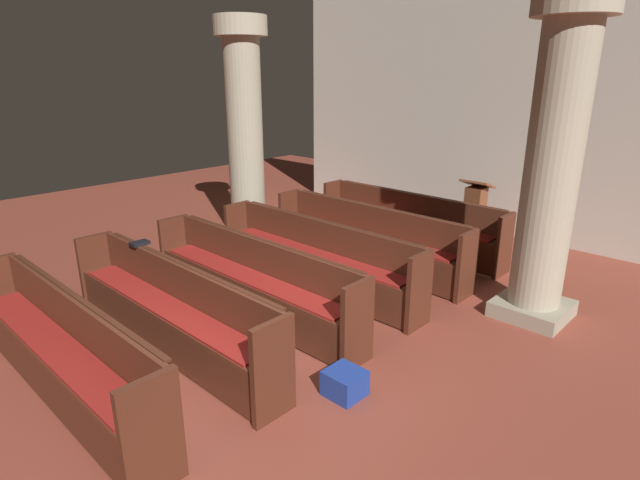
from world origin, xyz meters
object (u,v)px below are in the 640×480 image
pillar_aisle_side (554,159)px  pillar_far_side (245,129)px  pew_row_0 (408,220)px  pew_row_1 (366,235)px  pew_row_2 (315,254)px  pew_row_3 (251,277)px  pew_row_4 (169,306)px  kneeler_box_blue (345,383)px  pew_row_5 (59,346)px  lectern (474,217)px  hymn_book (140,243)px

pillar_aisle_side → pillar_far_side: (-4.77, -0.38, 0.00)m
pew_row_0 → pew_row_1: bearing=-90.0°
pew_row_2 → pew_row_3: size_ratio=1.00×
pew_row_1 → pillar_aisle_side: 2.77m
pew_row_4 → kneeler_box_blue: pew_row_4 is taller
pew_row_4 → pillar_aisle_side: (2.41, 3.32, 1.37)m
pew_row_3 → pew_row_5: bearing=-90.0°
lectern → kneeler_box_blue: (1.21, -4.68, -0.34)m
pillar_far_side → kneeler_box_blue: (4.18, -2.31, -1.73)m
pew_row_3 → pew_row_4: 1.07m
pew_row_1 → kneeler_box_blue: (1.82, -2.58, -0.37)m
pew_row_2 → hymn_book: (-0.87, -1.94, 0.42)m
pillar_aisle_side → kneeler_box_blue: size_ratio=11.00×
pew_row_1 → pillar_far_side: 2.74m
pew_row_3 → hymn_book: (-0.87, -0.87, 0.42)m
pew_row_1 → pew_row_4: 3.21m
pew_row_0 → pew_row_3: 3.21m
pew_row_1 → kneeler_box_blue: size_ratio=10.08×
pew_row_1 → pillar_far_side: bearing=-173.5°
pew_row_1 → pew_row_5: size_ratio=1.00×
pew_row_1 → kneeler_box_blue: bearing=-54.9°
pew_row_0 → pew_row_4: 4.28m
pew_row_4 → pillar_far_side: 4.01m
pillar_far_side → lectern: (2.96, 2.37, -1.40)m
pew_row_4 → lectern: 5.34m
pew_row_0 → lectern: (0.61, 1.03, -0.03)m
pew_row_0 → pillar_aisle_side: bearing=-21.6°
pillar_aisle_side → pew_row_1: bearing=-177.3°
pew_row_4 → lectern: (0.61, 5.31, -0.03)m
pew_row_2 → pew_row_5: same height
hymn_book → pew_row_2: bearing=65.8°
lectern → kneeler_box_blue: size_ratio=3.35×
pew_row_3 → lectern: bearing=81.9°
pew_row_5 → pillar_far_side: (-2.36, 4.01, 1.37)m
pew_row_1 → pew_row_2: (0.00, -1.07, 0.00)m
pew_row_5 → pew_row_1: bearing=90.0°
hymn_book → lectern: bearing=73.9°
pew_row_1 → pillar_aisle_side: size_ratio=0.92×
pew_row_0 → pew_row_4: size_ratio=1.00×
pew_row_4 → kneeler_box_blue: 1.96m
pew_row_3 → kneeler_box_blue: 1.91m
pew_row_1 → pew_row_3: same height
pew_row_4 → pew_row_2: bearing=90.0°
pew_row_3 → kneeler_box_blue: pew_row_3 is taller
pillar_far_side → kneeler_box_blue: bearing=-29.0°
pew_row_5 → pillar_far_side: size_ratio=0.92×
pew_row_0 → pew_row_2: 2.14m
pew_row_2 → hymn_book: bearing=-114.2°
pillar_far_side → lectern: pillar_far_side is taller
pew_row_4 → lectern: lectern is taller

